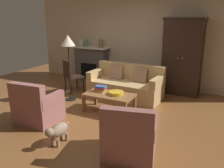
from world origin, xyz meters
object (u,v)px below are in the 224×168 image
at_px(armoire, 182,57).
at_px(floor_lamp, 68,44).
at_px(coffee_table, 109,96).
at_px(armchair_near_right, 130,138).
at_px(couch, 126,86).
at_px(mantel_vase_jade, 86,43).
at_px(mantel_vase_cream, 81,43).
at_px(armchair_near_left, 37,108).
at_px(mantel_vase_bronze, 101,43).
at_px(side_chair_wooden, 71,74).
at_px(book_stack, 100,89).
at_px(fruit_bowl, 116,93).
at_px(fireplace, 91,63).
at_px(dog, 58,131).

distance_m(armoire, floor_lamp, 3.05).
distance_m(coffee_table, armchair_near_right, 1.81).
bearing_deg(armoire, couch, -140.52).
distance_m(mantel_vase_jade, armchair_near_right, 4.85).
bearing_deg(armchair_near_right, mantel_vase_cream, 132.71).
bearing_deg(armchair_near_left, floor_lamp, 99.22).
bearing_deg(mantel_vase_cream, armoire, -1.03).
relative_size(mantel_vase_bronze, floor_lamp, 0.16).
bearing_deg(floor_lamp, side_chair_wooden, 124.17).
relative_size(book_stack, side_chair_wooden, 0.30).
height_order(couch, mantel_vase_cream, mantel_vase_cream).
distance_m(fruit_bowl, side_chair_wooden, 1.95).
bearing_deg(mantel_vase_cream, couch, -26.54).
xyz_separation_m(fireplace, fruit_bowl, (1.98, -2.14, -0.11)).
bearing_deg(mantel_vase_cream, fireplace, 2.70).
bearing_deg(mantel_vase_jade, book_stack, -50.27).
bearing_deg(couch, coffee_table, -85.52).
relative_size(couch, mantel_vase_jade, 8.02).
xyz_separation_m(coffee_table, side_chair_wooden, (-1.64, 0.81, 0.15)).
xyz_separation_m(armoire, mantel_vase_cream, (-3.33, 0.06, 0.20)).
xyz_separation_m(fireplace, coffee_table, (1.83, -2.18, -0.20)).
bearing_deg(floor_lamp, armoire, 37.88).
bearing_deg(dog, floor_lamp, 121.52).
bearing_deg(armoire, side_chair_wooden, -154.97).
height_order(armchair_near_right, side_chair_wooden, side_chair_wooden).
height_order(mantel_vase_cream, mantel_vase_bronze, mantel_vase_bronze).
xyz_separation_m(book_stack, dog, (0.17, -1.72, -0.24)).
bearing_deg(fireplace, fruit_bowl, -47.28).
bearing_deg(mantel_vase_jade, dog, -63.41).
bearing_deg(fireplace, side_chair_wooden, -82.42).
height_order(fireplace, armchair_near_left, fireplace).
relative_size(fireplace, armchair_near_right, 1.36).
relative_size(fireplace, couch, 0.65).
xyz_separation_m(couch, coffee_table, (0.09, -1.11, 0.05)).
bearing_deg(mantel_vase_cream, mantel_vase_jade, 0.00).
bearing_deg(floor_lamp, fireplace, 106.28).
height_order(book_stack, side_chair_wooden, side_chair_wooden).
relative_size(armoire, fruit_bowl, 6.08).
bearing_deg(fruit_bowl, mantel_vase_bronze, 126.95).
xyz_separation_m(fruit_bowl, floor_lamp, (-1.41, 0.21, 0.97)).
height_order(coffee_table, side_chair_wooden, side_chair_wooden).
xyz_separation_m(couch, mantel_vase_cream, (-2.12, 1.06, 0.91)).
bearing_deg(armchair_near_right, couch, 115.32).
relative_size(fireplace, dog, 2.19).
bearing_deg(mantel_vase_cream, fruit_bowl, -42.01).
height_order(armoire, mantel_vase_cream, armoire).
bearing_deg(armchair_near_left, fireplace, 103.36).
height_order(couch, mantel_vase_jade, mantel_vase_jade).
height_order(book_stack, mantel_vase_cream, mantel_vase_cream).
bearing_deg(coffee_table, armchair_near_right, -52.08).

